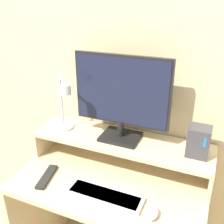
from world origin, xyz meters
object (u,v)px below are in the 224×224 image
Objects in this scene: keyboard at (105,195)px; remote_control at (47,177)px; mouse at (153,213)px; desk_lamp at (64,109)px; monitor at (121,96)px; router_dock at (199,141)px.

remote_control is at bearing 178.38° from keyboard.
mouse is at bearing -6.47° from keyboard.
desk_lamp reaches higher than mouse.
monitor reaches higher than keyboard.
monitor reaches higher than router_dock.
mouse is (0.28, -0.32, -0.40)m from monitor.
desk_lamp is 0.52m from keyboard.
router_dock is at bearing 37.53° from keyboard.
remote_control is (-0.59, 0.04, -0.01)m from mouse.
monitor is 0.34m from desk_lamp.
desk_lamp reaches higher than keyboard.
remote_control is at bearing -137.36° from monitor.
remote_control is (-0.34, 0.01, -0.00)m from keyboard.
desk_lamp is 0.86× the size of keyboard.
desk_lamp is 1.62× the size of remote_control.
router_dock is 0.81m from remote_control.
keyboard is 4.73× the size of mouse.
router_dock is at bearing 67.60° from mouse.
router_dock is (0.73, 0.06, -0.07)m from desk_lamp.
mouse reaches higher than remote_control.
router_dock is at bearing 21.23° from remote_control.
router_dock is (0.41, -0.00, -0.17)m from monitor.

